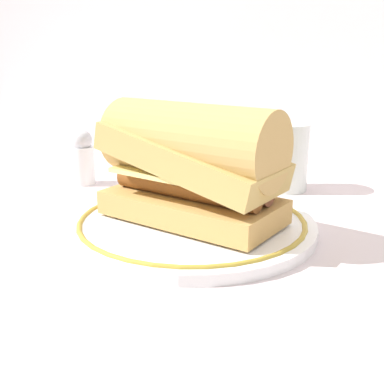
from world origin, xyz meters
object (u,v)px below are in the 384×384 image
object	(u,v)px
drinking_glass	(286,161)
sausage_sandwich	(192,161)
plate	(192,224)
salt_shaker	(83,158)

from	to	relation	value
drinking_glass	sausage_sandwich	bearing A→B (deg)	-101.42
plate	drinking_glass	world-z (taller)	drinking_glass
plate	drinking_glass	distance (m)	0.22
sausage_sandwich	drinking_glass	distance (m)	0.22
sausage_sandwich	salt_shaker	size ratio (longest dim) A/B	2.56
drinking_glass	salt_shaker	world-z (taller)	drinking_glass
plate	drinking_glass	xyz separation A→B (m)	(0.04, 0.21, 0.03)
drinking_glass	salt_shaker	bearing A→B (deg)	-158.32
sausage_sandwich	salt_shaker	distance (m)	0.26
plate	sausage_sandwich	bearing A→B (deg)	0.00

